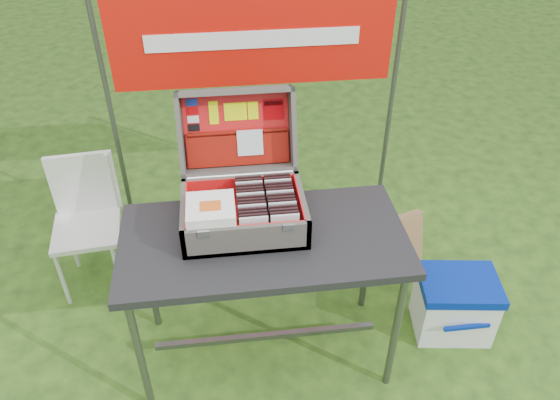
{
  "coord_description": "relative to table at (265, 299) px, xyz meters",
  "views": [
    {
      "loc": [
        -0.21,
        -1.87,
        2.42
      ],
      "look_at": [
        0.03,
        0.1,
        0.91
      ],
      "focal_mm": 35.0,
      "sensor_mm": 36.0,
      "label": 1
    }
  ],
  "objects": [
    {
      "name": "chair_leg_fl",
      "position": [
        -1.11,
        0.48,
        -0.2
      ],
      "size": [
        0.02,
        0.02,
        0.41
      ],
      "primitive_type": "cylinder",
      "color": "silver",
      "rests_on": "ground"
    },
    {
      "name": "songbook_0",
      "position": [
        -0.22,
        0.01,
        0.55
      ],
      "size": [
        0.21,
        0.21,
        0.0
      ],
      "primitive_type": "cube",
      "color": "white",
      "rests_on": "suitcase_base_wall_front"
    },
    {
      "name": "cd_left_11",
      "position": [
        -0.04,
        0.18,
        0.5
      ],
      "size": [
        0.12,
        0.01,
        0.14
      ],
      "primitive_type": "cube",
      "color": "black",
      "rests_on": "suitcase_liner_floor"
    },
    {
      "name": "suitcase_latch_right",
      "position": [
        0.1,
        -0.11,
        0.54
      ],
      "size": [
        0.05,
        0.01,
        0.03
      ],
      "primitive_type": "cube",
      "color": "silver",
      "rests_on": "suitcase_base_wall_front"
    },
    {
      "name": "suitcase_lid_rim_right",
      "position": [
        0.19,
        0.42,
        0.71
      ],
      "size": [
        0.02,
        0.28,
        0.42
      ],
      "primitive_type": "cube",
      "rotation": [
        -1.93,
        0.0,
        0.0
      ],
      "color": "#534F49",
      "rests_on": "suitcase_lid_back"
    },
    {
      "name": "suitcase_latch_left",
      "position": [
        -0.26,
        -0.11,
        0.54
      ],
      "size": [
        0.05,
        0.01,
        0.03
      ],
      "primitive_type": "cube",
      "color": "silver",
      "rests_on": "suitcase_base_wall_front"
    },
    {
      "name": "cd_left_8",
      "position": [
        -0.04,
        0.11,
        0.5
      ],
      "size": [
        0.12,
        0.01,
        0.14
      ],
      "primitive_type": "cube",
      "color": "silver",
      "rests_on": "suitcase_liner_floor"
    },
    {
      "name": "table_leg_br",
      "position": [
        0.59,
        0.26,
        -0.02
      ],
      "size": [
        0.04,
        0.04,
        0.77
      ],
      "primitive_type": "cylinder",
      "color": "#59595B",
      "rests_on": "ground"
    },
    {
      "name": "cd_right_11",
      "position": [
        0.09,
        0.18,
        0.5
      ],
      "size": [
        0.12,
        0.01,
        0.14
      ],
      "primitive_type": "cube",
      "color": "black",
      "rests_on": "suitcase_liner_floor"
    },
    {
      "name": "songbook_7",
      "position": [
        -0.22,
        0.01,
        0.59
      ],
      "size": [
        0.21,
        0.21,
        0.0
      ],
      "primitive_type": "cube",
      "color": "white",
      "rests_on": "suitcase_base_wall_front"
    },
    {
      "name": "cd_right_2",
      "position": [
        0.09,
        -0.02,
        0.5
      ],
      "size": [
        0.12,
        0.01,
        0.14
      ],
      "primitive_type": "cube",
      "color": "black",
      "rests_on": "suitcase_liner_floor"
    },
    {
      "name": "suitcase_lid_pocket",
      "position": [
        -0.08,
        0.42,
        0.62
      ],
      "size": [
        0.49,
        0.09,
        0.16
      ],
      "primitive_type": "cube",
      "rotation": [
        -1.93,
        0.0,
        0.0
      ],
      "color": "maroon",
      "rests_on": "suitcase_lid_liner"
    },
    {
      "name": "banner",
      "position": [
        0.06,
        1.11,
        0.9
      ],
      "size": [
        1.6,
        0.02,
        0.55
      ],
      "primitive_type": "cube",
      "color": "red",
      "rests_on": "banner_post_left"
    },
    {
      "name": "suitcase_hinge",
      "position": [
        -0.08,
        0.29,
        0.55
      ],
      "size": [
        0.5,
        0.02,
        0.02
      ],
      "primitive_type": "cylinder",
      "rotation": [
        0.0,
        1.57,
        0.0
      ],
      "color": "silver",
      "rests_on": "suitcase_base_wall_back"
    },
    {
      "name": "cd_left_4",
      "position": [
        -0.04,
        0.02,
        0.5
      ],
      "size": [
        0.12,
        0.01,
        0.14
      ],
      "primitive_type": "cube",
      "color": "silver",
      "rests_on": "suitcase_liner_floor"
    },
    {
      "name": "songbook_1",
      "position": [
        -0.22,
        0.01,
        0.56
      ],
      "size": [
        0.21,
        0.21,
        0.0
      ],
      "primitive_type": "cube",
      "color": "white",
      "rests_on": "suitcase_base_wall_front"
    },
    {
      "name": "ground",
      "position": [
        0.06,
        0.02,
        -0.4
      ],
      "size": [
        80.0,
        80.0,
        0.0
      ],
      "primitive_type": "plane",
      "color": "#223C15",
      "rests_on": "ground"
    },
    {
      "name": "cooler_body",
      "position": [
        1.03,
        0.04,
        -0.25
      ],
      "size": [
        0.43,
        0.34,
        0.31
      ],
      "primitive_type": "cube",
      "rotation": [
        0.0,
        0.0,
        -0.13
      ],
      "color": "white",
      "rests_on": "ground"
    },
    {
      "name": "suitcase_base_wall_back",
      "position": [
        -0.08,
        0.27,
        0.48
      ],
      "size": [
        0.55,
        0.02,
        0.15
      ],
      "primitive_type": "cube",
      "color": "#534F49",
      "rests_on": "table_top"
    },
    {
      "name": "suitcase_liner_wall_front",
      "position": [
        -0.08,
        -0.09,
        0.49
      ],
      "size": [
        0.51,
        0.01,
        0.13
      ],
      "primitive_type": "cube",
      "color": "red",
      "rests_on": "suitcase_base_bottom"
    },
    {
      "name": "suitcase_base_wall_front",
      "position": [
        -0.08,
        -0.1,
        0.48
      ],
      "size": [
        0.55,
        0.02,
        0.15
      ],
      "primitive_type": "cube",
      "color": "#534F49",
      "rests_on": "table_top"
    },
    {
      "name": "suitcase_liner_wall_left",
      "position": [
        -0.33,
        0.09,
        0.49
      ],
      "size": [
        0.01,
        0.35,
        0.13
      ],
      "primitive_type": "cube",
      "color": "red",
      "rests_on": "suitcase_base_bottom"
    },
    {
      "name": "suitcase_pocket_edge",
      "position": [
        -0.08,
        0.44,
        0.69
      ],
      "size": [
        0.48,
        0.03,
        0.03
      ],
      "primitive_type": "cube",
      "rotation": [
        -1.93,
        0.0,
        0.0
      ],
      "color": "maroon",
      "rests_on": "suitcase_lid_pocket"
    },
    {
      "name": "cd_left_1",
      "position": [
        -0.04,
        -0.04,
        0.5
      ],
      "size": [
        0.12,
        0.01,
        0.14
      ],
      "primitive_type": "cube",
      "color": "black",
      "rests_on": "suitcase_liner_floor"
    },
    {
      "name": "suitcase_pocket_cd",
      "position": [
        -0.02,
        0.41,
        0.65
      ],
      "size": [
        0.12,
        0.05,
        0.12
      ],
      "primitive_type": "cube",
      "rotation": [
        -1.93,
        0.0,
        0.0
      ],
      "color": "silver",
      "rests_on": "suitcase_lid_pocket"
    },
    {
      "name": "lid_sticker_cc_c",
      "position": [
        -0.28,
        0.49,
        0.75
      ],
      "size": [
        0.05,
        0.01,
        0.03
      ],
      "primitive_type": "cube",
      "rotation": [
        -1.93,
        0.0,
        0.0
      ],
      "color": "white",
      "rests_on": "suitcase_lid_liner"
    },
    {
      "name": "cd_right_8",
      "position": [
        0.09,
        0.11,
        0.5
      ],
      "size": [
        0.12,
        0.01,
        0.14
      ],
      "primitive_type": "cube",
      "color": "silver",
      "rests_on": "suitcase_liner_floor"
    },
    {
      "name": "table_leg_fl",
      "position": [
        -0.59,
        -0.26,
        -0.02
      ],
      "size": [
        0.04,
        0.04,
        0.77
      ],
      "primitive_type": "cylinder",
      "color": "#59595B",
      "rests_on": "ground"
    },
    {
      "name": "cd_left_6",
      "position": [
        -0.04,
        0.07,
        0.5
      ],
      "size": [
        0.12,
        0.01,
        0.14
      ],
      "primitive_type": "cube",
      "color": "black",
      "rests_on": "suitcase_liner_floor"
    },
    {
      "name": "songbook_4",
      "position": [
        -0.22,
        0.01,
        0.57
      ],
      "size": [
        0.21,
        0.21,
        0.0
      ],
      "primitive_type": "cube",
      "color": "white",
      "rests_on": "suitcase_base_wall_front"
    },
    {
      "name": "cd_right_0",
      "position": [
        0.09,
        -0.06,
        0.5
      ],
      "size": [
        0.12,
        0.01,
        0.14
      ],
      "primitive_type": "cube",
      "color": "silver",
      "rests_on": "suitcase_liner_floor"
    },
    {
      "name": "cd_right_5",
      "position": [
        0.09,
        0.05,
        0.5
      ],
      "size": [
        0.12,
        0.01,
        0.14
      ],
      "primitive_type": "cube",
      "color": "black",
      "rests_on": "suitcase_liner_floor"
    },
    {
      "name": "cd_left_3",
      "position": [
        -0.04,
        0.0,
        0.5
      ],
      "size": [
        0.12,
        0.01,
        0.14
      ],
      "primitive_type": "cube",
      "color": "black",
      "rests_on": "suitcase_liner_floor"
    },
    {
      "name": "chair_leg_br",
      "position": [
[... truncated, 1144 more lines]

